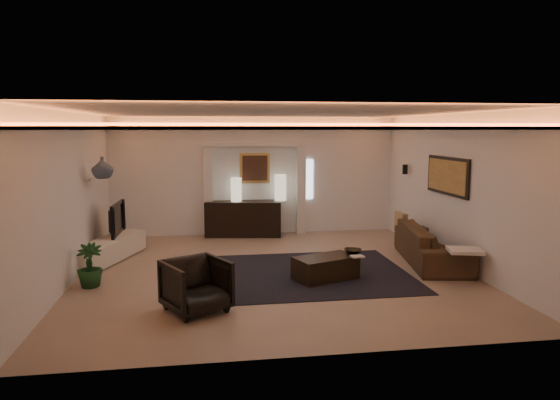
{
  "coord_description": "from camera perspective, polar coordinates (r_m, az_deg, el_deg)",
  "views": [
    {
      "loc": [
        -1.23,
        -8.9,
        2.61
      ],
      "look_at": [
        0.2,
        0.6,
        1.25
      ],
      "focal_mm": 32.3,
      "sensor_mm": 36.0,
      "label": 1
    }
  ],
  "objects": [
    {
      "name": "area_rug",
      "position": [
        9.23,
        1.99,
        -8.34
      ],
      "size": [
        4.0,
        3.0,
        0.01
      ],
      "primitive_type": "cube",
      "color": "black",
      "rests_on": "ground"
    },
    {
      "name": "wall_niche",
      "position": [
        10.58,
        -20.59,
        2.34
      ],
      "size": [
        0.1,
        0.55,
        0.04
      ],
      "primitive_type": "cube",
      "color": "silver",
      "rests_on": "wall_left"
    },
    {
      "name": "bowl",
      "position": [
        9.12,
        8.25,
        -5.73
      ],
      "size": [
        0.4,
        0.4,
        0.08
      ],
      "primitive_type": "imported",
      "rotation": [
        0.0,
        0.0,
        -0.32
      ],
      "color": "black",
      "rests_on": "coffee_table"
    },
    {
      "name": "alcove_header",
      "position": [
        12.37,
        -2.86,
        6.38
      ],
      "size": [
        2.52,
        0.2,
        0.12
      ],
      "primitive_type": "cube",
      "color": "silver",
      "rests_on": "wall_back"
    },
    {
      "name": "painting_canvas",
      "position": [
        12.45,
        -2.86,
        3.62
      ],
      "size": [
        0.62,
        0.02,
        0.62
      ],
      "primitive_type": "cube",
      "color": "#4C2D1E",
      "rests_on": "wall_back"
    },
    {
      "name": "sofa",
      "position": [
        10.35,
        16.79,
        -4.86
      ],
      "size": [
        2.59,
        1.38,
        0.72
      ],
      "primitive_type": "imported",
      "rotation": [
        0.0,
        0.0,
        1.39
      ],
      "color": "black",
      "rests_on": "ground"
    },
    {
      "name": "daylight_slit",
      "position": [
        12.71,
        3.2,
        2.36
      ],
      "size": [
        0.25,
        0.03,
        1.0
      ],
      "primitive_type": "cube",
      "color": "white",
      "rests_on": "wall_back"
    },
    {
      "name": "wall_sconce",
      "position": [
        12.06,
        13.98,
        3.39
      ],
      "size": [
        0.12,
        0.12,
        0.22
      ],
      "primitive_type": "cylinder",
      "color": "black",
      "rests_on": "wall_right"
    },
    {
      "name": "pilaster_right",
      "position": [
        12.62,
        2.38,
        1.18
      ],
      "size": [
        0.22,
        0.2,
        2.2
      ],
      "primitive_type": "cube",
      "color": "silver",
      "rests_on": "ground"
    },
    {
      "name": "wall_front",
      "position": [
        5.66,
        4.17,
        -3.8
      ],
      "size": [
        7.0,
        0.0,
        7.0
      ],
      "primitive_type": "plane",
      "rotation": [
        -1.57,
        0.0,
        0.0
      ],
      "color": "white",
      "rests_on": "ground"
    },
    {
      "name": "console",
      "position": [
        12.39,
        -4.16,
        -2.24
      ],
      "size": [
        1.9,
        0.85,
        0.92
      ],
      "primitive_type": "cube",
      "rotation": [
        0.0,
        0.0,
        -0.15
      ],
      "color": "black",
      "rests_on": "ground"
    },
    {
      "name": "floor",
      "position": [
        9.36,
        -0.67,
        -8.14
      ],
      "size": [
        7.0,
        7.0,
        0.0
      ],
      "primitive_type": "plane",
      "color": "gray",
      "rests_on": "ground"
    },
    {
      "name": "wall_back",
      "position": [
        12.52,
        -2.88,
        2.73
      ],
      "size": [
        7.0,
        0.0,
        7.0
      ],
      "primitive_type": "plane",
      "rotation": [
        1.57,
        0.0,
        0.0
      ],
      "color": "white",
      "rests_on": "ground"
    },
    {
      "name": "media_ledge",
      "position": [
        10.64,
        -18.81,
        -5.34
      ],
      "size": [
        1.23,
        2.22,
        0.41
      ],
      "primitive_type": "cube",
      "rotation": [
        0.0,
        0.0,
        -0.34
      ],
      "color": "silver",
      "rests_on": "ground"
    },
    {
      "name": "ceiling",
      "position": [
        8.99,
        -0.7,
        9.9
      ],
      "size": [
        7.0,
        7.0,
        0.0
      ],
      "primitive_type": "plane",
      "rotation": [
        3.14,
        0.0,
        0.0
      ],
      "color": "white",
      "rests_on": "ground"
    },
    {
      "name": "coffee_table",
      "position": [
        8.9,
        5.17,
        -7.65
      ],
      "size": [
        1.21,
        0.93,
        0.4
      ],
      "primitive_type": "cube",
      "rotation": [
        0.0,
        0.0,
        0.37
      ],
      "color": "black",
      "rests_on": "ground"
    },
    {
      "name": "cove_soffit",
      "position": [
        8.99,
        -0.7,
        8.12
      ],
      "size": [
        7.0,
        7.0,
        0.04
      ],
      "primitive_type": "cube",
      "color": "silver",
      "rests_on": "ceiling"
    },
    {
      "name": "lamp_right",
      "position": [
        12.39,
        0.05,
        1.01
      ],
      "size": [
        0.35,
        0.35,
        0.64
      ],
      "primitive_type": "cylinder",
      "rotation": [
        0.0,
        0.0,
        0.27
      ],
      "color": "#F0EBC3",
      "rests_on": "console"
    },
    {
      "name": "lamp_left",
      "position": [
        12.27,
        -4.98,
        0.91
      ],
      "size": [
        0.34,
        0.34,
        0.58
      ],
      "primitive_type": "cylinder",
      "rotation": [
        0.0,
        0.0,
        0.38
      ],
      "color": "#F9F0CD",
      "rests_on": "console"
    },
    {
      "name": "throw_blanket",
      "position": [
        9.2,
        20.23,
        -5.39
      ],
      "size": [
        0.65,
        0.58,
        0.06
      ],
      "primitive_type": "cube",
      "rotation": [
        0.0,
        0.0,
        -0.25
      ],
      "color": "beige",
      "rests_on": "sofa"
    },
    {
      "name": "throw_pillow",
      "position": [
        11.54,
        13.53,
        -2.45
      ],
      "size": [
        0.16,
        0.43,
        0.42
      ],
      "primitive_type": "cube",
      "rotation": [
        0.0,
        0.0,
        0.07
      ],
      "color": "#9B835B",
      "rests_on": "sofa"
    },
    {
      "name": "art_panel_gold",
      "position": [
        10.36,
        18.32,
        2.61
      ],
      "size": [
        0.02,
        1.5,
        0.62
      ],
      "primitive_type": "cube",
      "color": "tan",
      "rests_on": "wall_right"
    },
    {
      "name": "figurine",
      "position": [
        11.43,
        -18.1,
        -2.27
      ],
      "size": [
        0.16,
        0.16,
        0.37
      ],
      "primitive_type": "cylinder",
      "rotation": [
        0.0,
        0.0,
        -0.21
      ],
      "color": "#472D23",
      "rests_on": "media_ledge"
    },
    {
      "name": "wall_left",
      "position": [
        9.26,
        -22.67,
        0.23
      ],
      "size": [
        0.0,
        7.0,
        7.0
      ],
      "primitive_type": "plane",
      "rotation": [
        1.57,
        0.0,
        1.57
      ],
      "color": "white",
      "rests_on": "ground"
    },
    {
      "name": "pilaster_left",
      "position": [
        12.4,
        -8.12,
        0.98
      ],
      "size": [
        0.22,
        0.2,
        2.2
      ],
      "primitive_type": "cube",
      "color": "silver",
      "rests_on": "ground"
    },
    {
      "name": "ginger_jar",
      "position": [
        10.16,
        -19.46,
        3.46
      ],
      "size": [
        0.53,
        0.53,
        0.42
      ],
      "primitive_type": "imported",
      "rotation": [
        0.0,
        0.0,
        -0.42
      ],
      "color": "#3D505A",
      "rests_on": "wall_niche"
    },
    {
      "name": "art_panel_frame",
      "position": [
        10.37,
        18.44,
        2.61
      ],
      "size": [
        0.04,
        1.64,
        0.74
      ],
      "primitive_type": "cube",
      "color": "black",
      "rests_on": "wall_right"
    },
    {
      "name": "painting_frame",
      "position": [
        12.47,
        -2.87,
        3.63
      ],
      "size": [
        0.74,
        0.04,
        0.74
      ],
      "primitive_type": "cube",
      "color": "tan",
      "rests_on": "wall_back"
    },
    {
      "name": "wall_right",
      "position": [
        10.15,
        19.29,
        1.04
      ],
      "size": [
        0.0,
        7.0,
        7.0
      ],
      "primitive_type": "plane",
      "rotation": [
        1.57,
        0.0,
        -1.57
      ],
      "color": "white",
      "rests_on": "ground"
    },
    {
      "name": "plant",
      "position": [
        8.99,
        -20.76,
        -6.95
      ],
      "size": [
        0.45,
        0.45,
        0.73
      ],
      "primitive_type": "imported",
      "rotation": [
        0.0,
        0.0,
        0.12
      ],
      "color": "#163A18",
      "rests_on": "ground"
    },
    {
      "name": "armchair",
      "position": [
        7.42,
        -9.46,
        -9.54
      ],
      "size": [
        1.12,
        1.13,
        0.76
      ],
      "primitive_type": "imported",
      "rotation": [
        0.0,
        0.0,
        0.5
      ],
      "color": "black",
      "rests_on": "ground"
    },
    {
      "name": "magazine",
      "position": [
        8.88,
        8.76,
        -6.29
      ],
      "size": [
        0.24,
        0.19,
        0.03
      ],
      "primitive_type": "cube",
      "rotation": [
        0.0,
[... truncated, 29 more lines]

